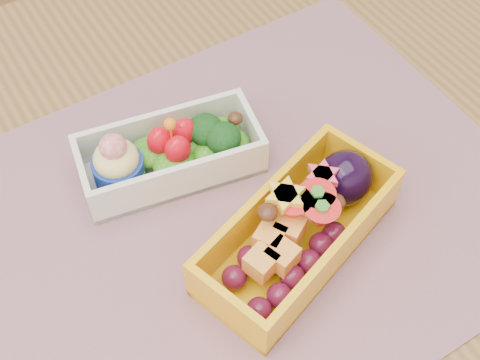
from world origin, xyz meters
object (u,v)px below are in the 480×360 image
table (211,292)px  bento_yellow (302,227)px  bento_white (169,154)px  placemat (236,213)px

table → bento_yellow: 0.15m
bento_white → bento_yellow: (0.05, -0.13, 0.00)m
bento_white → bento_yellow: size_ratio=0.86×
table → bento_yellow: bento_yellow is taller
bento_white → placemat: bearing=-59.2°
table → bento_yellow: (0.07, -0.05, 0.13)m
placemat → bento_white: bento_white is taller
table → placemat: 0.11m
table → placemat: placemat is taller
table → bento_white: size_ratio=6.87×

